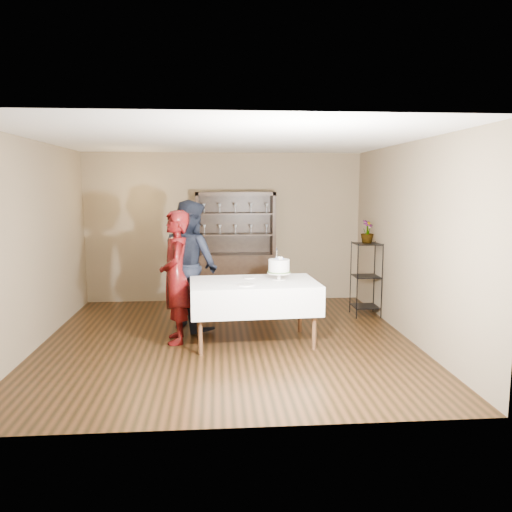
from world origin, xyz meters
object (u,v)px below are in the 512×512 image
object	(u,v)px
plant_etagere	(366,276)
potted_plant	(367,232)
cake	(279,267)
man	(191,265)
woman	(176,277)
china_hutch	(236,267)
cake_table	(254,296)

from	to	relation	value
plant_etagere	potted_plant	xyz separation A→B (m)	(0.01, 0.04, 0.72)
cake	man	bearing A→B (deg)	150.24
woman	china_hutch	bearing A→B (deg)	151.58
cake	potted_plant	size ratio (longest dim) A/B	1.18
woman	plant_etagere	bearing A→B (deg)	104.91
cake	cake_table	bearing A→B (deg)	-166.16
man	cake	xyz separation A→B (m)	(1.22, -0.70, 0.07)
man	plant_etagere	bearing A→B (deg)	-116.92
plant_etagere	potted_plant	size ratio (longest dim) A/B	3.24
cake	potted_plant	world-z (taller)	potted_plant
woman	man	bearing A→B (deg)	159.03
cake_table	man	world-z (taller)	man
plant_etagere	woman	bearing A→B (deg)	-158.52
man	china_hutch	bearing A→B (deg)	-62.08
cake_table	cake	bearing A→B (deg)	13.84
cake_table	cake	size ratio (longest dim) A/B	3.96
cake_table	man	distance (m)	1.21
china_hutch	potted_plant	world-z (taller)	china_hutch
cake	plant_etagere	bearing A→B (deg)	37.43
woman	man	xyz separation A→B (m)	(0.17, 0.66, 0.06)
man	potted_plant	world-z (taller)	man
woman	potted_plant	world-z (taller)	woman
china_hutch	potted_plant	xyz separation A→B (m)	(2.09, -1.01, 0.71)
man	cake_table	bearing A→B (deg)	-169.24
china_hutch	plant_etagere	size ratio (longest dim) A/B	1.67
woman	cake_table	bearing A→B (deg)	76.43
plant_etagere	cake_table	size ratio (longest dim) A/B	0.69
plant_etagere	cake	distance (m)	2.03
plant_etagere	man	bearing A→B (deg)	-169.62
china_hutch	plant_etagere	xyz separation A→B (m)	(2.08, -1.05, -0.01)
china_hutch	cake	bearing A→B (deg)	-77.59
china_hutch	man	world-z (taller)	china_hutch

